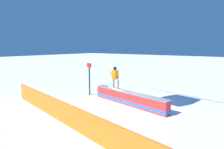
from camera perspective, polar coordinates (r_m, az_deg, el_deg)
ground_plane at (r=11.10m, az=5.14°, el=-9.28°), size 120.00×120.00×0.00m
grind_box at (r=10.99m, az=5.16°, el=-7.53°), size 5.24×1.33×0.78m
snowboarder at (r=11.50m, az=0.98°, el=-0.73°), size 1.47×0.79×1.40m
safety_fence at (r=7.89m, az=-11.80°, el=-13.19°), size 12.55×2.02×1.02m
trail_marker at (r=12.96m, az=-7.07°, el=-1.16°), size 0.40×0.10×2.28m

